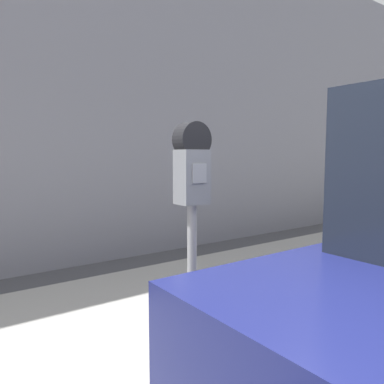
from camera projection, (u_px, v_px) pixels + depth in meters
The scene contains 3 objects.
sidewalk at pixel (154, 325), 3.30m from camera, with size 24.00×2.80×0.12m.
building_facade at pixel (61, 75), 5.05m from camera, with size 24.00×0.30×5.24m.
parking_meter at pixel (192, 193), 2.29m from camera, with size 0.22×0.15×1.63m.
Camera 1 is at (-1.56, -0.57, 1.55)m, focal length 35.00 mm.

